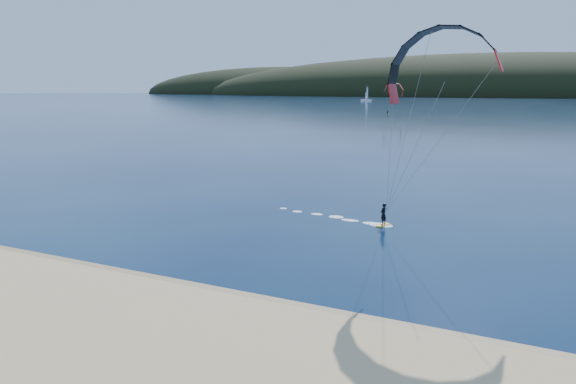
# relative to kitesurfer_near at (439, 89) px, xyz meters

# --- Properties ---
(ground) EXTENTS (1800.00, 1800.00, 0.00)m
(ground) POSITION_rel_kitesurfer_near_xyz_m (-8.89, -17.85, -11.08)
(ground) COLOR #071435
(ground) RESTS_ON ground
(wet_sand) EXTENTS (220.00, 2.50, 0.10)m
(wet_sand) POSITION_rel_kitesurfer_near_xyz_m (-8.89, -13.35, -11.03)
(wet_sand) COLOR #938155
(wet_sand) RESTS_ON ground
(headland) EXTENTS (1200.00, 310.00, 140.00)m
(headland) POSITION_rel_kitesurfer_near_xyz_m (-8.26, 727.44, -11.08)
(headland) COLOR black
(headland) RESTS_ON ground
(kitesurfer_near) EXTENTS (19.66, 8.46, 14.44)m
(kitesurfer_near) POSITION_rel_kitesurfer_near_xyz_m (0.00, 0.00, 0.00)
(kitesurfer_near) COLOR yellow
(kitesurfer_near) RESTS_ON ground
(kitesurfer_far) EXTENTS (8.66, 6.04, 12.17)m
(kitesurfer_far) POSITION_rel_kitesurfer_near_xyz_m (-46.82, 178.53, -1.98)
(kitesurfer_far) COLOR yellow
(kitesurfer_far) RESTS_ON ground
(sailboat) EXTENTS (9.35, 5.93, 13.15)m
(sailboat) POSITION_rel_kitesurfer_near_xyz_m (-119.58, 384.31, -10.11)
(sailboat) COLOR white
(sailboat) RESTS_ON ground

